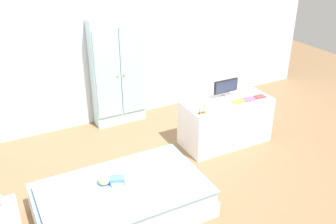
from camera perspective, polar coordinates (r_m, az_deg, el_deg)
name	(u,v)px	position (r m, az deg, el deg)	size (l,w,h in m)	color
ground_plane	(154,185)	(3.82, -2.06, -10.99)	(10.00, 10.00, 0.02)	brown
back_wall	(94,17)	(4.61, -11.13, 14.00)	(6.40, 0.05, 2.70)	silver
bed	(122,200)	(3.43, -6.91, -13.13)	(1.47, 0.89, 0.27)	white
pillow	(59,204)	(3.23, -16.22, -13.22)	(0.31, 0.64, 0.06)	white
doll	(112,180)	(3.38, -8.46, -10.17)	(0.38, 0.19, 0.10)	#4C84C6
wardrobe	(118,72)	(4.71, -7.66, 6.00)	(0.64, 0.24, 1.35)	silver
tv_stand	(225,121)	(4.41, 8.68, -1.41)	(1.01, 0.47, 0.54)	white
tv_monitor	(226,87)	(4.31, 8.75, 3.76)	(0.31, 0.10, 0.21)	#99999E
rocking_horse_toy	(203,109)	(3.93, 5.33, 0.52)	(0.10, 0.04, 0.12)	#8E6642
book_yellow	(238,102)	(4.25, 10.59, 1.53)	(0.14, 0.09, 0.02)	gold
book_purple	(249,99)	(4.34, 12.16, 1.90)	(0.14, 0.11, 0.01)	#8E51B2
book_red	(260,97)	(4.43, 13.73, 2.28)	(0.12, 0.09, 0.02)	#CC3838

